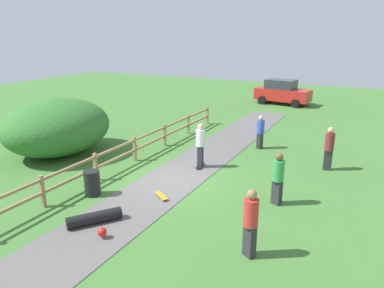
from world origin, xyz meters
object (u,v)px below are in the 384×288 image
object	(u,v)px
bystander_maroon	(329,146)
parked_car_red	(282,92)
bystander_blue	(260,131)
skater_fallen	(95,219)
bush_large	(57,127)
skateboard_loose	(161,195)
bystander_red	(251,220)
skater_riding	(200,143)
trash_bin	(92,183)
bystander_green	(278,176)

from	to	relation	value
bystander_maroon	parked_car_red	distance (m)	14.71
bystander_blue	skater_fallen	bearing A→B (deg)	-102.33
bystander_maroon	bystander_blue	distance (m)	3.76
bush_large	skater_fallen	world-z (taller)	bush_large
skateboard_loose	bush_large	bearing A→B (deg)	163.34
bush_large	skateboard_loose	size ratio (longest dim) A/B	6.84
bystander_red	parked_car_red	bearing A→B (deg)	101.83
skateboard_loose	bystander_maroon	xyz separation A→B (m)	(4.73, 5.49, 0.93)
bush_large	bystander_blue	xyz separation A→B (m)	(8.20, 5.04, -0.38)
skater_riding	trash_bin	bearing A→B (deg)	-117.26
skateboard_loose	bystander_maroon	distance (m)	7.31
trash_bin	skateboard_loose	bearing A→B (deg)	21.17
skater_riding	bystander_maroon	world-z (taller)	skater_riding
bush_large	parked_car_red	xyz separation A→B (m)	(6.27, 17.14, -0.33)
trash_bin	skater_riding	xyz separation A→B (m)	(2.18, 4.22, 0.63)
skater_fallen	parked_car_red	bearing A→B (deg)	89.54
bush_large	trash_bin	xyz separation A→B (m)	(4.59, -2.93, -0.84)
skater_fallen	bystander_green	world-z (taller)	bystander_green
bystander_maroon	bystander_blue	bearing A→B (deg)	154.63
bush_large	bystander_red	size ratio (longest dim) A/B	2.83
bush_large	bystander_green	xyz separation A→B (m)	(10.55, -0.71, -0.30)
trash_bin	bystander_green	distance (m)	6.39
bystander_red	skater_riding	bearing A→B (deg)	126.65
trash_bin	bystander_green	bearing A→B (deg)	20.47
bystander_maroon	bystander_blue	size ratio (longest dim) A/B	1.11
bystander_blue	bystander_maroon	bearing A→B (deg)	-25.37
trash_bin	bystander_maroon	size ratio (longest dim) A/B	0.49
bystander_red	bystander_green	world-z (taller)	bystander_red
bystander_maroon	parked_car_red	bearing A→B (deg)	111.21
bush_large	bystander_red	bearing A→B (deg)	-20.55
skater_riding	bystander_blue	bearing A→B (deg)	69.05
skater_riding	skateboard_loose	bearing A→B (deg)	-88.30
skater_riding	parked_car_red	bearing A→B (deg)	91.76
skater_fallen	bystander_blue	world-z (taller)	bystander_blue
bush_large	bystander_green	size ratio (longest dim) A/B	2.93
bystander_green	bystander_red	bearing A→B (deg)	-87.25
skater_fallen	bystander_blue	size ratio (longest dim) A/B	0.92
bystander_maroon	bystander_blue	world-z (taller)	bystander_maroon
trash_bin	skater_riding	world-z (taller)	skater_riding
bystander_maroon	trash_bin	bearing A→B (deg)	-137.74
bush_large	skateboard_loose	bearing A→B (deg)	-16.66
bystander_maroon	skater_riding	bearing A→B (deg)	-156.05
bystander_green	bystander_maroon	xyz separation A→B (m)	(1.05, 4.14, 0.03)
skateboard_loose	bystander_red	xyz separation A→B (m)	(3.85, -1.96, 0.94)
bystander_blue	trash_bin	bearing A→B (deg)	-114.37
bystander_maroon	parked_car_red	size ratio (longest dim) A/B	0.42
bystander_red	skater_fallen	bearing A→B (deg)	-173.23
parked_car_red	bystander_maroon	bearing A→B (deg)	-68.79
skateboard_loose	parked_car_red	world-z (taller)	parked_car_red
skater_fallen	bystander_green	bearing A→B (deg)	40.89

